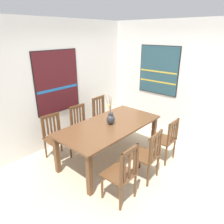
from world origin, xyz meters
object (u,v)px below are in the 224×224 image
chair_3 (81,125)px  painting_on_back_wall (57,82)px  dining_table (110,129)px  chair_0 (122,173)px  chair_5 (147,155)px  painting_on_side_wall (159,70)px  chair_2 (166,139)px  chair_1 (102,116)px  centerpiece_vase (111,118)px  chair_4 (55,136)px

chair_3 → painting_on_back_wall: 1.07m
dining_table → chair_0: chair_0 is taller
chair_3 → chair_5: chair_5 is taller
chair_0 → chair_5: (0.68, -0.01, -0.01)m
chair_0 → painting_on_back_wall: painting_on_back_wall is taller
dining_table → painting_on_side_wall: 2.01m
chair_5 → painting_on_back_wall: 2.42m
chair_3 → painting_on_side_wall: size_ratio=0.80×
chair_5 → chair_0: bearing=179.2°
painting_on_back_wall → painting_on_side_wall: (2.00, -1.30, 0.14)m
chair_5 → painting_on_side_wall: 2.32m
chair_2 → chair_5: (-0.73, -0.05, 0.01)m
chair_1 → painting_on_back_wall: painting_on_back_wall is taller
dining_table → painting_on_back_wall: painting_on_back_wall is taller
chair_5 → centerpiece_vase: bearing=87.4°
centerpiece_vase → chair_4: size_ratio=0.66×
chair_4 → chair_5: 1.87m
painting_on_back_wall → chair_3: bearing=-63.7°
centerpiece_vase → painting_on_back_wall: painting_on_back_wall is taller
chair_3 → chair_5: bearing=-91.6°
centerpiece_vase → chair_5: centerpiece_vase is taller
chair_4 → painting_on_side_wall: (2.47, -0.83, 1.09)m
dining_table → chair_0: (-0.69, -0.87, -0.19)m
chair_3 → chair_4: bearing=-178.7°
centerpiece_vase → chair_0: 1.20m
chair_1 → painting_on_side_wall: (1.12, -0.82, 1.07)m
chair_2 → painting_on_back_wall: 2.54m
chair_4 → chair_3: bearing=1.3°
centerpiece_vase → painting_on_side_wall: (1.78, 0.05, 0.68)m
chair_2 → chair_5: chair_5 is taller
chair_4 → chair_5: chair_5 is taller
dining_table → chair_4: 1.12m
chair_1 → chair_4: 1.35m
centerpiece_vase → chair_1: size_ratio=0.62×
chair_3 → chair_5: 1.77m
chair_1 → chair_5: chair_1 is taller
chair_4 → chair_5: bearing=-69.7°
chair_1 → chair_0: bearing=-128.4°
painting_on_side_wall → chair_0: bearing=-159.9°
painting_on_side_wall → dining_table: bearing=-178.5°
chair_1 → chair_3: bearing=177.5°
chair_3 → painting_on_back_wall: (-0.22, 0.45, 0.94)m
centerpiece_vase → chair_2: 1.16m
chair_3 → painting_on_back_wall: painting_on_back_wall is taller
chair_0 → chair_4: (0.03, 1.74, -0.00)m
painting_on_back_wall → painting_on_side_wall: painting_on_side_wall is taller
chair_4 → painting_on_back_wall: 1.16m
chair_0 → chair_2: bearing=1.5°
centerpiece_vase → chair_2: centerpiece_vase is taller
chair_3 → chair_4: chair_3 is taller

